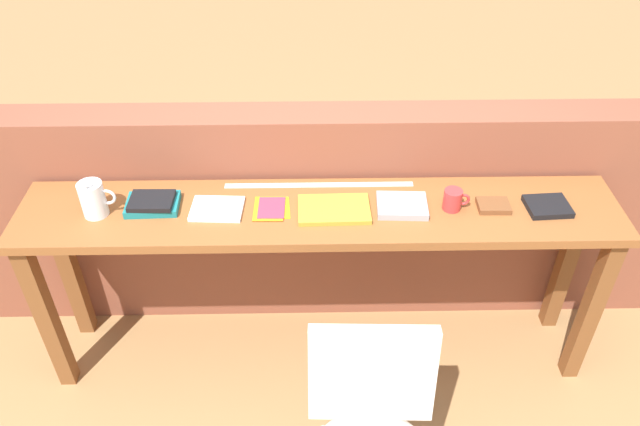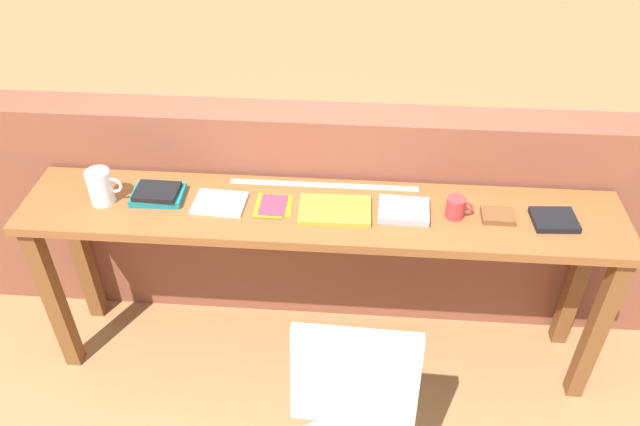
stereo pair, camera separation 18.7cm
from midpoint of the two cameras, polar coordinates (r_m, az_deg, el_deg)
name	(u,v)px [view 1 (the left image)]	position (r m, az deg, el deg)	size (l,w,h in m)	color
ground_plane	(321,400)	(3.00, -1.77, -16.75)	(40.00, 40.00, 0.00)	#9E7547
brick_wall_back	(319,216)	(3.02, -1.91, -0.37)	(6.00, 0.20, 1.14)	brown
sideboard	(320,235)	(2.65, -2.04, -2.10)	(2.50, 0.44, 0.88)	brown
pitcher_white	(93,199)	(2.69, -21.91, 1.15)	(0.14, 0.10, 0.18)	white
book_stack_leftmost	(152,203)	(2.67, -17.03, 0.81)	(0.22, 0.16, 0.05)	#19757A
magazine_cycling	(217,209)	(2.60, -11.43, 0.32)	(0.21, 0.16, 0.02)	white
pamphlet_pile_colourful	(271,208)	(2.58, -6.55, 0.37)	(0.15, 0.16, 0.01)	yellow
book_open_centre	(334,209)	(2.55, -0.80, 0.28)	(0.29, 0.19, 0.02)	gold
book_grey_hardcover	(402,206)	(2.57, 5.45, 0.62)	(0.20, 0.17, 0.03)	#9E9EA3
mug	(453,200)	(2.58, 10.07, 1.15)	(0.11, 0.08, 0.09)	red
leather_journal_brown	(493,206)	(2.64, 13.64, 0.60)	(0.13, 0.10, 0.02)	brown
book_repair_rightmost	(548,206)	(2.69, 18.26, 0.53)	(0.17, 0.15, 0.03)	black
ruler_metal_back_edge	(319,185)	(2.70, -2.04, 2.52)	(0.82, 0.03, 0.00)	silver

